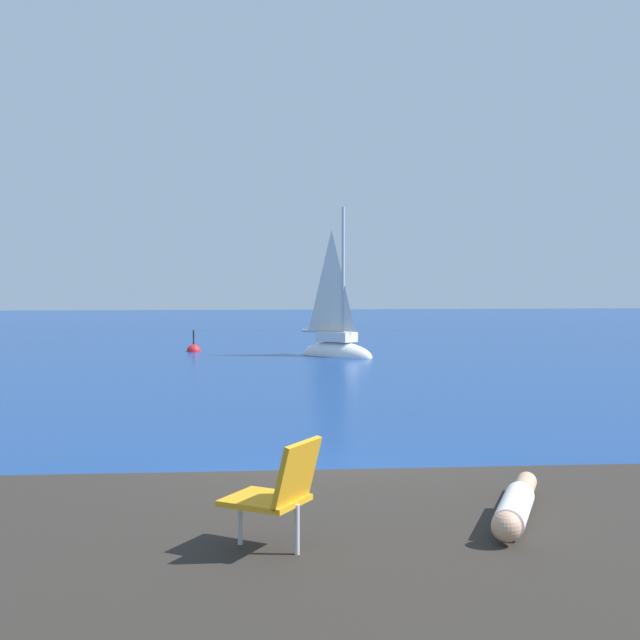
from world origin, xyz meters
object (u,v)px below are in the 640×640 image
sailboat_near (336,347)px  person_sunbather (516,506)px  beach_chair (279,489)px  marker_buoy (194,351)px

sailboat_near → person_sunbather: sailboat_near is taller
beach_chair → marker_buoy: (-1.38, 27.14, -1.19)m
person_sunbather → sailboat_near: bearing=21.6°
sailboat_near → beach_chair: sailboat_near is taller
sailboat_near → person_sunbather: size_ratio=3.74×
person_sunbather → beach_chair: 2.03m
sailboat_near → marker_buoy: bearing=-161.3°
sailboat_near → person_sunbather: (-2.05, -23.75, 0.54)m
marker_buoy → sailboat_near: bearing=-28.2°
sailboat_near → marker_buoy: 6.09m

